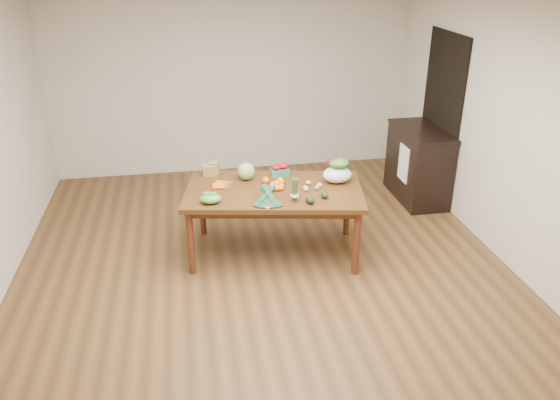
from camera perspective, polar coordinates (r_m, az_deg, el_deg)
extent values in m
plane|color=brown|center=(5.53, -1.46, -8.02)|extent=(6.00, 6.00, 0.00)
cube|color=beige|center=(7.80, -5.05, 12.61)|extent=(5.00, 0.02, 2.70)
cube|color=beige|center=(2.40, 9.94, -19.47)|extent=(5.00, 0.02, 2.70)
cube|color=beige|center=(5.82, 23.63, 6.29)|extent=(0.02, 6.00, 2.70)
cube|color=#492D11|center=(5.77, -0.62, -2.23)|extent=(1.95, 1.31, 0.75)
cube|color=black|center=(7.22, 16.41, 8.22)|extent=(0.02, 1.00, 2.10)
cube|color=black|center=(7.23, 14.23, 3.64)|extent=(0.52, 1.02, 0.94)
cube|color=white|center=(6.99, 12.77, 3.75)|extent=(0.02, 0.28, 0.45)
sphere|color=#88B76A|center=(5.81, -3.55, 3.01)|extent=(0.19, 0.19, 0.19)
sphere|color=#FF5D0F|center=(5.71, -1.51, 2.07)|extent=(0.08, 0.08, 0.08)
sphere|color=orange|center=(5.71, 0.02, 2.04)|extent=(0.07, 0.07, 0.07)
sphere|color=#FFA30F|center=(5.67, 0.07, 1.91)|extent=(0.08, 0.08, 0.08)
ellipsoid|color=green|center=(5.32, -7.24, 0.14)|extent=(0.21, 0.15, 0.09)
ellipsoid|color=tan|center=(5.59, 2.68, 1.31)|extent=(0.05, 0.04, 0.04)
ellipsoid|color=tan|center=(5.54, 2.75, 1.11)|extent=(0.05, 0.04, 0.04)
ellipsoid|color=#DAB87D|center=(5.64, 4.16, 1.55)|extent=(0.06, 0.05, 0.05)
ellipsoid|color=#D7BA7C|center=(5.70, 2.99, 1.82)|extent=(0.05, 0.05, 0.04)
ellipsoid|color=tan|center=(5.59, 3.86, 1.28)|extent=(0.05, 0.04, 0.04)
ellipsoid|color=black|center=(5.28, 3.14, 0.04)|extent=(0.11, 0.13, 0.08)
ellipsoid|color=black|center=(5.40, 4.68, 0.53)|extent=(0.10, 0.12, 0.07)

